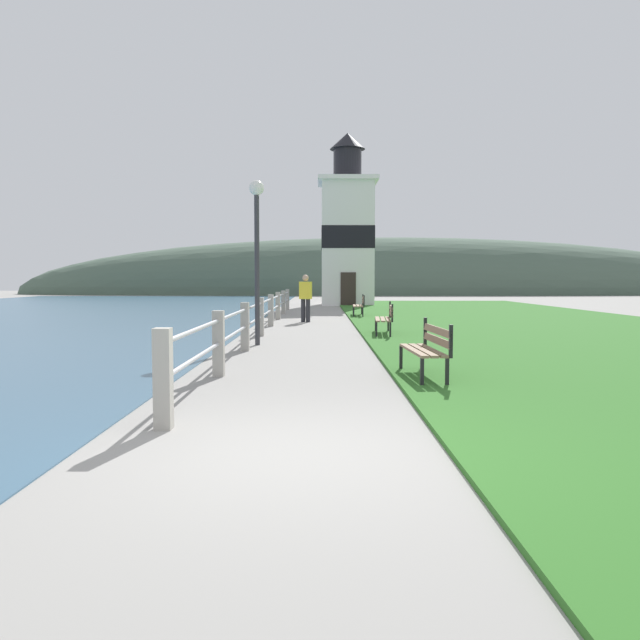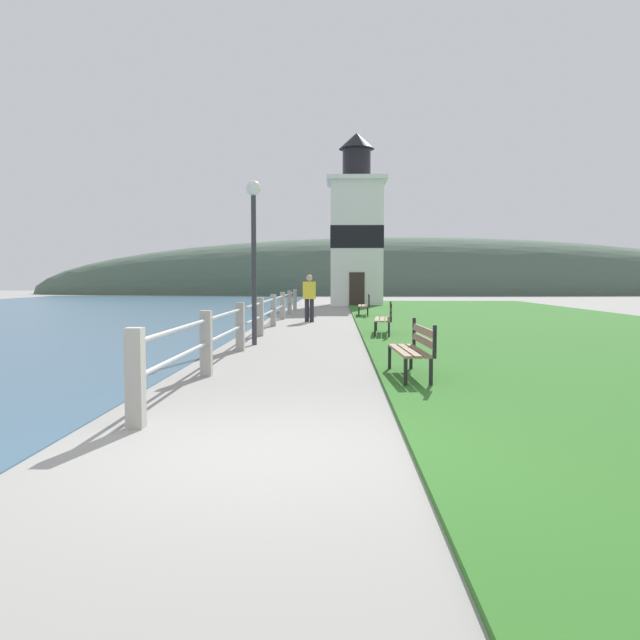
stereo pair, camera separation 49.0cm
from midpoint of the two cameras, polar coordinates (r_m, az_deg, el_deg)
The scene contains 10 objects.
ground_plane at distance 5.82m, azimuth -3.95°, elevation -12.23°, with size 160.00×160.00×0.00m, color gray.
grass_verge at distance 22.25m, azimuth 19.70°, elevation -0.50°, with size 12.00×46.56×0.06m.
seawall_railing at distance 19.38m, azimuth -4.12°, elevation 0.85°, with size 0.18×25.56×1.08m.
park_bench_near at distance 10.02m, azimuth 10.01°, elevation -2.39°, with size 0.56×1.75×0.94m.
park_bench_midway at distance 17.64m, azimuth 6.81°, elevation 0.29°, with size 0.62×1.96×0.94m.
park_bench_far at distance 26.47m, azimuth 4.70°, elevation 1.46°, with size 0.56×2.00×0.94m.
lighthouse at distance 38.53m, azimuth 3.71°, elevation 7.97°, with size 3.58×3.58×10.44m.
person_strolling at distance 23.16m, azimuth -0.38°, elevation 2.17°, with size 0.48×0.36×1.76m.
lamp_post at distance 15.22m, azimuth -5.16°, elevation 8.03°, with size 0.36×0.36×3.96m.
distant_hillside at distance 67.04m, azimuth 7.95°, elevation 2.36°, with size 80.00×16.00×12.00m.
Camera 2 is at (0.79, -5.56, 1.60)m, focal length 35.00 mm.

